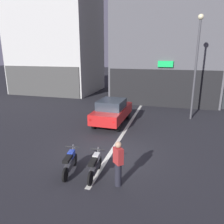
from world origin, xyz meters
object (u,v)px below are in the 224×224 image
object	(u,v)px
motorcycle_blue_row_leftmost	(70,162)
person_by_motorcycles	(118,164)
motorcycle_white_row_left_mid	(95,165)
street_lamp	(197,58)
car_red_crossing_near	(112,111)

from	to	relation	value
motorcycle_blue_row_leftmost	person_by_motorcycles	distance (m)	2.06
motorcycle_white_row_left_mid	person_by_motorcycles	xyz separation A→B (m)	(0.99, -0.34, 0.40)
street_lamp	car_red_crossing_near	bearing A→B (deg)	-152.84
car_red_crossing_near	street_lamp	size ratio (longest dim) A/B	0.60
person_by_motorcycles	street_lamp	bearing A→B (deg)	71.71
street_lamp	person_by_motorcycles	world-z (taller)	street_lamp
car_red_crossing_near	motorcycle_blue_row_leftmost	world-z (taller)	car_red_crossing_near
car_red_crossing_near	motorcycle_white_row_left_mid	world-z (taller)	car_red_crossing_near
street_lamp	motorcycle_white_row_left_mid	xyz separation A→B (m)	(-4.00, -8.79, -3.74)
car_red_crossing_near	person_by_motorcycles	size ratio (longest dim) A/B	2.48
motorcycle_blue_row_leftmost	person_by_motorcycles	xyz separation A→B (m)	(2.00, -0.30, 0.40)
car_red_crossing_near	person_by_motorcycles	world-z (taller)	person_by_motorcycles
motorcycle_blue_row_leftmost	car_red_crossing_near	bearing A→B (deg)	90.62
motorcycle_blue_row_leftmost	motorcycle_white_row_left_mid	xyz separation A→B (m)	(1.02, 0.04, 0.00)
person_by_motorcycles	car_red_crossing_near	bearing A→B (deg)	107.60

